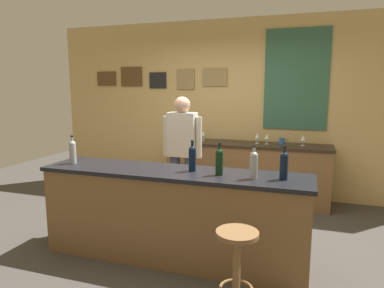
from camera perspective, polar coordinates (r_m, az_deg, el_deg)
ground_plane at (r=4.08m, az=-0.98°, el=-15.77°), size 10.00×10.00×0.00m
back_wall at (r=5.66m, az=5.96°, el=6.09°), size 6.00×0.09×2.80m
bar_counter at (r=3.55m, az=-3.18°, el=-11.60°), size 2.69×0.60×0.92m
side_counter at (r=5.36m, az=8.96°, el=-4.62°), size 2.47×0.56×0.90m
bartender at (r=4.43m, az=-1.61°, el=-1.02°), size 0.52×0.21×1.62m
bar_stool at (r=2.74m, az=7.40°, el=-18.36°), size 0.32×0.32×0.68m
wine_bottle_a at (r=3.92m, az=-19.14°, el=-1.11°), size 0.07×0.07×0.31m
wine_bottle_b at (r=3.37m, az=0.04°, el=-2.23°), size 0.07×0.07×0.31m
wine_bottle_c at (r=3.22m, az=4.54°, el=-2.78°), size 0.07×0.07×0.31m
wine_bottle_d at (r=3.13m, az=10.16°, el=-3.27°), size 0.07×0.07×0.31m
wine_bottle_e at (r=3.16m, az=14.96°, el=-3.31°), size 0.07×0.07×0.31m
wine_glass_a at (r=5.48m, az=1.86°, el=1.75°), size 0.07×0.07×0.16m
wine_glass_b at (r=5.27m, az=10.76°, el=1.29°), size 0.07×0.07×0.16m
wine_glass_c at (r=5.23m, az=12.29°, el=1.18°), size 0.07×0.07×0.16m
wine_glass_d at (r=5.21m, az=17.89°, el=0.91°), size 0.07×0.07×0.16m
coffee_mug at (r=5.28m, az=14.64°, el=0.49°), size 0.13×0.08×0.09m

